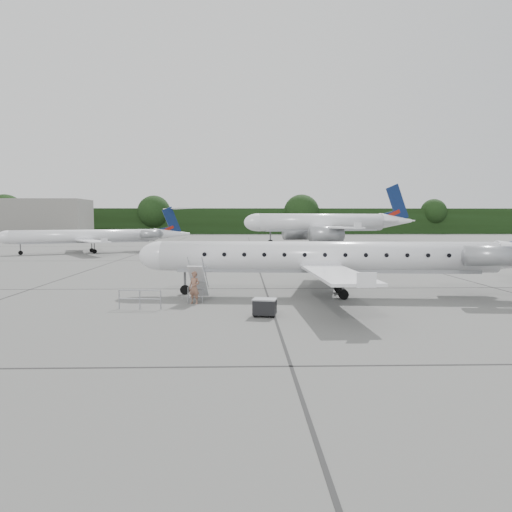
{
  "coord_description": "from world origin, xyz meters",
  "views": [
    {
      "loc": [
        -7.61,
        -26.92,
        4.66
      ],
      "look_at": [
        -6.73,
        4.93,
        2.3
      ],
      "focal_mm": 35.0,
      "sensor_mm": 36.0,
      "label": 1
    }
  ],
  "objects": [
    {
      "name": "baggage_cart",
      "position": [
        -6.54,
        -3.35,
        0.46
      ],
      "size": [
        1.21,
        1.06,
        0.92
      ],
      "primitive_type": null,
      "rotation": [
        0.0,
        0.0,
        -0.2
      ],
      "color": "black",
      "rests_on": "ground"
    },
    {
      "name": "terminal_building",
      "position": [
        -70.0,
        110.0,
        5.0
      ],
      "size": [
        40.0,
        14.0,
        10.0
      ],
      "primitive_type": "cube",
      "color": "slate",
      "rests_on": "ground"
    },
    {
      "name": "bg_narrowbody",
      "position": [
        6.91,
        64.2,
        5.63
      ],
      "size": [
        36.4,
        30.36,
        11.27
      ],
      "primitive_type": null,
      "rotation": [
        0.0,
        0.0,
        0.28
      ],
      "color": "white",
      "rests_on": "ground"
    },
    {
      "name": "airstair",
      "position": [
        -10.14,
        1.63,
        1.04
      ],
      "size": [
        1.05,
        2.34,
        2.07
      ],
      "primitive_type": null,
      "rotation": [
        0.0,
        0.0,
        -0.09
      ],
      "color": "white",
      "rests_on": "ground"
    },
    {
      "name": "bg_regional_left",
      "position": [
        -29.07,
        42.13,
        3.21
      ],
      "size": [
        29.63,
        26.33,
        6.42
      ],
      "primitive_type": null,
      "rotation": [
        0.0,
        0.0,
        0.44
      ],
      "color": "white",
      "rests_on": "ground"
    },
    {
      "name": "passenger",
      "position": [
        -10.25,
        0.35,
        0.9
      ],
      "size": [
        0.78,
        0.68,
        1.8
      ],
      "primitive_type": "imported",
      "rotation": [
        0.0,
        0.0,
        -0.48
      ],
      "color": "brown",
      "rests_on": "ground"
    },
    {
      "name": "treeline",
      "position": [
        0.0,
        130.0,
        4.0
      ],
      "size": [
        260.0,
        4.0,
        8.0
      ],
      "primitive_type": "cube",
      "color": "black",
      "rests_on": "ground"
    },
    {
      "name": "safety_railing",
      "position": [
        -12.91,
        -1.27,
        0.5
      ],
      "size": [
        2.2,
        0.33,
        1.0
      ],
      "primitive_type": null,
      "rotation": [
        0.0,
        0.0,
        -0.11
      ],
      "color": "gray",
      "rests_on": "ground"
    },
    {
      "name": "ground",
      "position": [
        0.0,
        0.0,
        0.0
      ],
      "size": [
        320.0,
        320.0,
        0.0
      ],
      "primitive_type": "plane",
      "color": "slate",
      "rests_on": "ground"
    },
    {
      "name": "main_regional_jet",
      "position": [
        -2.53,
        3.07,
        3.3
      ],
      "size": [
        27.32,
        20.77,
        6.61
      ],
      "primitive_type": null,
      "rotation": [
        0.0,
        0.0,
        -0.09
      ],
      "color": "white",
      "rests_on": "ground"
    }
  ]
}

